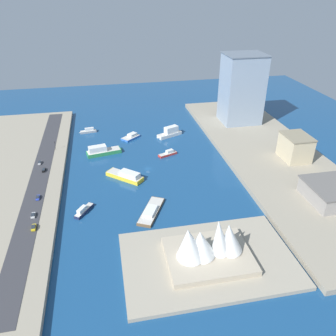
% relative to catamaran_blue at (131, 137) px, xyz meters
% --- Properties ---
extents(ground_plane, '(440.00, 440.00, 0.00)m').
position_rel_catamaran_blue_xyz_m(ground_plane, '(-6.19, 53.20, -1.32)').
color(ground_plane, navy).
extents(quay_west, '(70.00, 240.00, 3.20)m').
position_rel_catamaran_blue_xyz_m(quay_west, '(-97.01, 53.20, 0.28)').
color(quay_west, '#9E937F').
rests_on(quay_west, ground_plane).
extents(quay_east, '(70.00, 240.00, 3.20)m').
position_rel_catamaran_blue_xyz_m(quay_east, '(84.63, 53.20, 0.28)').
color(quay_east, '#9E937F').
rests_on(quay_east, ground_plane).
extents(peninsula_point, '(78.35, 49.65, 2.00)m').
position_rel_catamaran_blue_xyz_m(peninsula_point, '(-20.83, 145.06, -0.32)').
color(peninsula_point, '#A89E89').
rests_on(peninsula_point, ground_plane).
extents(road_strip, '(11.54, 228.00, 0.15)m').
position_rel_catamaran_blue_xyz_m(road_strip, '(64.14, 53.20, 1.96)').
color(road_strip, '#38383D').
rests_on(road_strip, quay_east).
extents(catamaran_blue, '(16.60, 15.84, 3.72)m').
position_rel_catamaran_blue_xyz_m(catamaran_blue, '(0.00, 0.00, 0.00)').
color(catamaran_blue, blue).
rests_on(catamaran_blue, ground_plane).
extents(yacht_sleek_gray, '(14.76, 5.40, 4.22)m').
position_rel_catamaran_blue_xyz_m(yacht_sleek_gray, '(34.30, -18.55, 0.24)').
color(yacht_sleek_gray, '#999EA3').
rests_on(yacht_sleek_gray, ground_plane).
extents(ferry_white_commuter, '(22.65, 14.57, 7.98)m').
position_rel_catamaran_blue_xyz_m(ferry_white_commuter, '(-32.18, 1.66, 1.83)').
color(ferry_white_commuter, silver).
rests_on(ferry_white_commuter, ground_plane).
extents(tugboat_red, '(15.34, 9.13, 3.85)m').
position_rel_catamaran_blue_xyz_m(tugboat_red, '(-23.67, 35.84, 0.02)').
color(tugboat_red, red).
rests_on(tugboat_red, ground_plane).
extents(ferry_green_doubledeck, '(27.43, 12.70, 6.97)m').
position_rel_catamaran_blue_xyz_m(ferry_green_doubledeck, '(23.93, 24.59, 1.33)').
color(ferry_green_doubledeck, '#2D8C4C').
rests_on(ferry_green_doubledeck, ground_plane).
extents(barge_flat_brown, '(18.90, 27.24, 3.09)m').
position_rel_catamaran_blue_xyz_m(barge_flat_brown, '(-0.73, 103.18, -0.17)').
color(barge_flat_brown, brown).
rests_on(barge_flat_brown, ground_plane).
extents(ferry_yellow_fast, '(23.99, 22.60, 5.79)m').
position_rel_catamaran_blue_xyz_m(ferry_yellow_fast, '(9.76, 63.43, 0.92)').
color(ferry_yellow_fast, yellow).
rests_on(ferry_yellow_fast, ground_plane).
extents(patrol_launch_navy, '(10.79, 14.43, 4.06)m').
position_rel_catamaran_blue_xyz_m(patrol_launch_navy, '(35.96, 95.56, 0.15)').
color(patrol_launch_navy, '#1E284C').
rests_on(patrol_launch_navy, ground_plane).
extents(tower_tall_glass, '(33.22, 28.93, 57.82)m').
position_rel_catamaran_blue_xyz_m(tower_tall_glass, '(-97.27, -11.83, 30.82)').
color(tower_tall_glass, '#8C9EB2').
rests_on(tower_tall_glass, quay_west).
extents(office_block_beige, '(17.07, 21.73, 17.52)m').
position_rel_catamaran_blue_xyz_m(office_block_beige, '(-108.10, 64.15, 10.67)').
color(office_block_beige, '#C6B793').
rests_on(office_block_beige, quay_west).
extents(suv_black, '(1.89, 5.00, 1.57)m').
position_rel_catamaran_blue_xyz_m(suv_black, '(62.23, 48.77, 2.80)').
color(suv_black, black).
rests_on(suv_black, road_strip).
extents(sedan_silver, '(1.97, 4.93, 1.54)m').
position_rel_catamaran_blue_xyz_m(sedan_silver, '(66.19, 37.72, 2.79)').
color(sedan_silver, black).
rests_on(sedan_silver, road_strip).
extents(hatchback_blue, '(2.00, 5.00, 1.55)m').
position_rel_catamaran_blue_xyz_m(hatchback_blue, '(61.72, 81.49, 2.79)').
color(hatchback_blue, black).
rests_on(hatchback_blue, road_strip).
extents(taxi_yellow_cab, '(2.17, 5.06, 1.73)m').
position_rel_catamaran_blue_xyz_m(taxi_yellow_cab, '(60.06, 109.21, 2.87)').
color(taxi_yellow_cab, black).
rests_on(taxi_yellow_cab, road_strip).
extents(van_white, '(2.13, 4.84, 1.51)m').
position_rel_catamaran_blue_xyz_m(van_white, '(61.87, 98.47, 2.77)').
color(van_white, black).
rests_on(van_white, road_strip).
extents(traffic_light_waterfront, '(0.36, 0.36, 6.50)m').
position_rel_catamaran_blue_xyz_m(traffic_light_waterfront, '(57.50, 16.90, 6.22)').
color(traffic_light_waterfront, black).
rests_on(traffic_light_waterfront, quay_east).
extents(opera_landmark, '(38.45, 29.71, 21.54)m').
position_rel_catamaran_blue_xyz_m(opera_landmark, '(-19.77, 145.06, 8.52)').
color(opera_landmark, '#BCAD93').
rests_on(opera_landmark, peninsula_point).
extents(park_tree_cluster, '(7.70, 12.84, 8.02)m').
position_rel_catamaran_blue_xyz_m(park_tree_cluster, '(-103.77, 62.60, 7.18)').
color(park_tree_cluster, brown).
rests_on(park_tree_cluster, quay_west).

